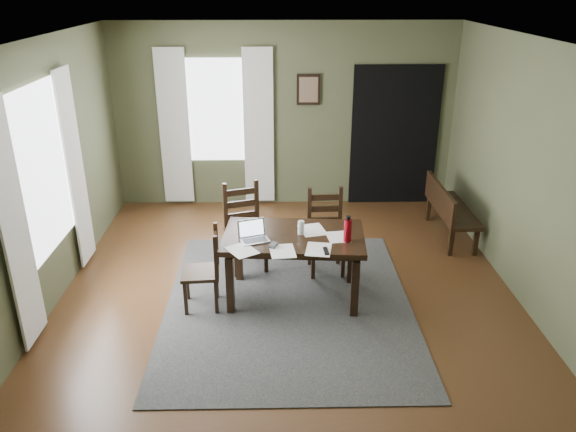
{
  "coord_description": "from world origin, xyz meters",
  "views": [
    {
      "loc": [
        -0.11,
        -5.19,
        3.23
      ],
      "look_at": [
        0.0,
        0.3,
        0.9
      ],
      "focal_mm": 35.0,
      "sensor_mm": 36.0,
      "label": 1
    }
  ],
  "objects_px": {
    "chair_end": "(205,270)",
    "bench": "(448,207)",
    "laptop": "(253,235)",
    "water_bottle": "(348,230)",
    "dining_table": "(294,243)",
    "chair_back_left": "(245,228)",
    "chair_back_right": "(326,233)"
  },
  "relations": [
    {
      "from": "chair_end",
      "to": "bench",
      "type": "xyz_separation_m",
      "value": [
        3.03,
        1.7,
        -0.0
      ]
    },
    {
      "from": "laptop",
      "to": "water_bottle",
      "type": "relative_size",
      "value": 1.25
    },
    {
      "from": "bench",
      "to": "laptop",
      "type": "height_order",
      "value": "laptop"
    },
    {
      "from": "dining_table",
      "to": "chair_back_left",
      "type": "relative_size",
      "value": 1.5
    },
    {
      "from": "bench",
      "to": "chair_back_right",
      "type": "bearing_deg",
      "value": 117.81
    },
    {
      "from": "chair_back_right",
      "to": "water_bottle",
      "type": "height_order",
      "value": "water_bottle"
    },
    {
      "from": "chair_end",
      "to": "chair_back_right",
      "type": "bearing_deg",
      "value": 116.35
    },
    {
      "from": "chair_end",
      "to": "bench",
      "type": "distance_m",
      "value": 3.47
    },
    {
      "from": "chair_back_right",
      "to": "laptop",
      "type": "distance_m",
      "value": 1.14
    },
    {
      "from": "chair_back_right",
      "to": "bench",
      "type": "bearing_deg",
      "value": 24.24
    },
    {
      "from": "laptop",
      "to": "chair_back_left",
      "type": "bearing_deg",
      "value": 79.96
    },
    {
      "from": "chair_end",
      "to": "water_bottle",
      "type": "xyz_separation_m",
      "value": [
        1.47,
        0.01,
        0.44
      ]
    },
    {
      "from": "bench",
      "to": "chair_end",
      "type": "bearing_deg",
      "value": 119.33
    },
    {
      "from": "dining_table",
      "to": "chair_back_right",
      "type": "distance_m",
      "value": 0.76
    },
    {
      "from": "water_bottle",
      "to": "laptop",
      "type": "bearing_deg",
      "value": 176.0
    },
    {
      "from": "dining_table",
      "to": "chair_end",
      "type": "xyz_separation_m",
      "value": [
        -0.93,
        -0.18,
        -0.22
      ]
    },
    {
      "from": "chair_end",
      "to": "laptop",
      "type": "relative_size",
      "value": 2.54
    },
    {
      "from": "water_bottle",
      "to": "dining_table",
      "type": "bearing_deg",
      "value": 162.9
    },
    {
      "from": "dining_table",
      "to": "water_bottle",
      "type": "relative_size",
      "value": 5.51
    },
    {
      "from": "laptop",
      "to": "water_bottle",
      "type": "height_order",
      "value": "water_bottle"
    },
    {
      "from": "dining_table",
      "to": "bench",
      "type": "xyz_separation_m",
      "value": [
        2.1,
        1.52,
        -0.22
      ]
    },
    {
      "from": "chair_back_left",
      "to": "water_bottle",
      "type": "xyz_separation_m",
      "value": [
        1.1,
        -0.89,
        0.37
      ]
    },
    {
      "from": "laptop",
      "to": "chair_back_right",
      "type": "bearing_deg",
      "value": 22.17
    },
    {
      "from": "chair_back_right",
      "to": "chair_end",
      "type": "bearing_deg",
      "value": -152.35
    },
    {
      "from": "dining_table",
      "to": "water_bottle",
      "type": "xyz_separation_m",
      "value": [
        0.54,
        -0.17,
        0.22
      ]
    },
    {
      "from": "dining_table",
      "to": "laptop",
      "type": "height_order",
      "value": "laptop"
    },
    {
      "from": "chair_back_right",
      "to": "bench",
      "type": "relative_size",
      "value": 0.76
    },
    {
      "from": "dining_table",
      "to": "bench",
      "type": "bearing_deg",
      "value": 40.02
    },
    {
      "from": "dining_table",
      "to": "bench",
      "type": "height_order",
      "value": "dining_table"
    },
    {
      "from": "chair_end",
      "to": "chair_back_left",
      "type": "height_order",
      "value": "chair_back_left"
    },
    {
      "from": "chair_end",
      "to": "laptop",
      "type": "height_order",
      "value": "laptop"
    },
    {
      "from": "chair_back_left",
      "to": "chair_back_right",
      "type": "relative_size",
      "value": 1.04
    }
  ]
}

